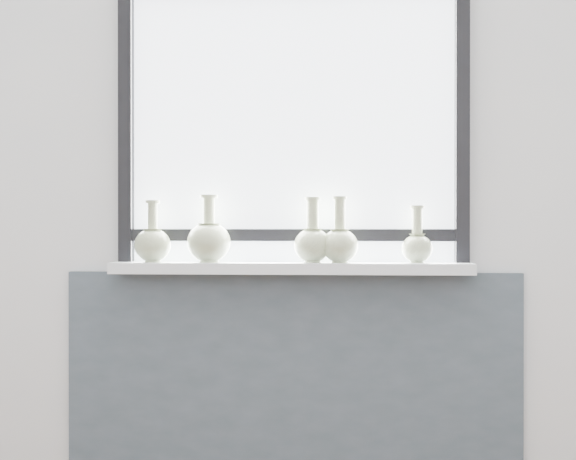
# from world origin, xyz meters

# --- Properties ---
(back_wall) EXTENTS (3.60, 0.02, 2.60)m
(back_wall) POSITION_xyz_m (0.00, 1.81, 1.30)
(back_wall) COLOR silver
(back_wall) RESTS_ON ground
(apron_panel) EXTENTS (1.70, 0.03, 0.86)m
(apron_panel) POSITION_xyz_m (0.00, 1.78, 0.43)
(apron_panel) COLOR #46515F
(apron_panel) RESTS_ON ground
(windowsill) EXTENTS (1.32, 0.18, 0.04)m
(windowsill) POSITION_xyz_m (0.00, 1.71, 0.88)
(windowsill) COLOR silver
(windowsill) RESTS_ON apron_panel
(window) EXTENTS (1.30, 0.06, 1.05)m
(window) POSITION_xyz_m (0.00, 1.77, 1.44)
(window) COLOR black
(window) RESTS_ON windowsill
(vase_a) EXTENTS (0.14, 0.14, 0.23)m
(vase_a) POSITION_xyz_m (-0.51, 1.70, 0.97)
(vase_a) COLOR #B4C195
(vase_a) RESTS_ON windowsill
(vase_b) EXTENTS (0.16, 0.16, 0.25)m
(vase_b) POSITION_xyz_m (-0.30, 1.70, 0.98)
(vase_b) COLOR #B4C195
(vase_b) RESTS_ON windowsill
(vase_c) EXTENTS (0.14, 0.14, 0.24)m
(vase_c) POSITION_xyz_m (0.08, 1.70, 0.98)
(vase_c) COLOR #B4C195
(vase_c) RESTS_ON windowsill
(vase_d) EXTENTS (0.13, 0.13, 0.24)m
(vase_d) POSITION_xyz_m (0.18, 1.70, 0.97)
(vase_d) COLOR #B4C195
(vase_d) RESTS_ON windowsill
(vase_e) EXTENTS (0.11, 0.11, 0.21)m
(vase_e) POSITION_xyz_m (0.46, 1.72, 0.97)
(vase_e) COLOR #B4C195
(vase_e) RESTS_ON windowsill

